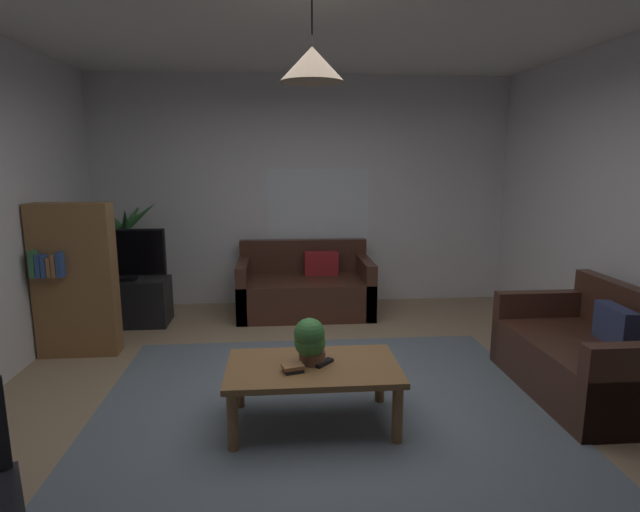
# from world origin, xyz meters

# --- Properties ---
(floor) EXTENTS (5.04, 5.47, 0.02)m
(floor) POSITION_xyz_m (0.00, 0.00, -0.01)
(floor) COLOR #9E8466
(floor) RESTS_ON ground
(rug) EXTENTS (3.28, 3.01, 0.01)m
(rug) POSITION_xyz_m (0.00, -0.20, 0.00)
(rug) COLOR slate
(rug) RESTS_ON ground
(wall_back) EXTENTS (5.16, 0.06, 2.77)m
(wall_back) POSITION_xyz_m (0.00, 2.76, 1.38)
(wall_back) COLOR silver
(wall_back) RESTS_ON ground
(ceiling) EXTENTS (5.04, 5.47, 0.02)m
(ceiling) POSITION_xyz_m (0.00, 0.00, 2.78)
(ceiling) COLOR white
(window_pane) EXTENTS (1.25, 0.01, 1.13)m
(window_pane) POSITION_xyz_m (0.18, 2.73, 1.10)
(window_pane) COLOR white
(couch_under_window) EXTENTS (1.53, 0.85, 0.82)m
(couch_under_window) POSITION_xyz_m (-0.01, 2.24, 0.27)
(couch_under_window) COLOR #47281E
(couch_under_window) RESTS_ON ground
(couch_right_side) EXTENTS (0.85, 1.40, 0.82)m
(couch_right_side) POSITION_xyz_m (2.03, -0.02, 0.28)
(couch_right_side) COLOR #47281E
(couch_right_side) RESTS_ON ground
(coffee_table) EXTENTS (1.15, 0.68, 0.42)m
(coffee_table) POSITION_xyz_m (-0.10, -0.30, 0.36)
(coffee_table) COLOR olive
(coffee_table) RESTS_ON ground
(book_on_table_0) EXTENTS (0.14, 0.13, 0.02)m
(book_on_table_0) POSITION_xyz_m (-0.23, -0.39, 0.43)
(book_on_table_0) COLOR black
(book_on_table_0) RESTS_ON coffee_table
(book_on_table_1) EXTENTS (0.16, 0.13, 0.02)m
(book_on_table_1) POSITION_xyz_m (-0.23, -0.39, 0.46)
(book_on_table_1) COLOR #99663F
(book_on_table_1) RESTS_ON coffee_table
(remote_on_table_0) EXTENTS (0.14, 0.15, 0.02)m
(remote_on_table_0) POSITION_xyz_m (-0.02, -0.29, 0.43)
(remote_on_table_0) COLOR black
(remote_on_table_0) RESTS_ON coffee_table
(potted_plant_on_table) EXTENTS (0.21, 0.22, 0.32)m
(potted_plant_on_table) POSITION_xyz_m (-0.11, -0.27, 0.59)
(potted_plant_on_table) COLOR brown
(potted_plant_on_table) RESTS_ON coffee_table
(tv_stand) EXTENTS (0.90, 0.44, 0.50)m
(tv_stand) POSITION_xyz_m (-1.97, 1.98, 0.25)
(tv_stand) COLOR black
(tv_stand) RESTS_ON ground
(tv) EXTENTS (0.90, 0.16, 0.55)m
(tv) POSITION_xyz_m (-1.97, 1.96, 0.79)
(tv) COLOR black
(tv) RESTS_ON tv_stand
(potted_palm_corner) EXTENTS (0.82, 0.76, 1.34)m
(potted_palm_corner) POSITION_xyz_m (-2.09, 2.48, 0.57)
(potted_palm_corner) COLOR #B77051
(potted_palm_corner) RESTS_ON ground
(bookshelf_corner) EXTENTS (0.70, 0.31, 1.40)m
(bookshelf_corner) POSITION_xyz_m (-2.16, 1.14, 0.71)
(bookshelf_corner) COLOR olive
(bookshelf_corner) RESTS_ON ground
(pendant_lamp) EXTENTS (0.39, 0.39, 0.54)m
(pendant_lamp) POSITION_xyz_m (-0.10, -0.30, 2.33)
(pendant_lamp) COLOR black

